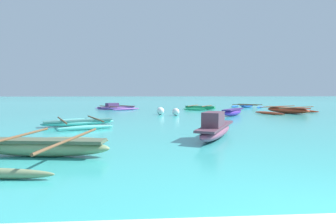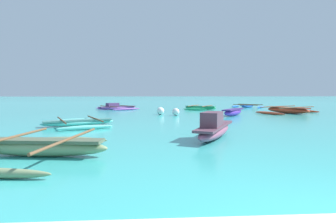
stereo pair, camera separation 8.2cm
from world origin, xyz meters
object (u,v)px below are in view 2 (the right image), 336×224
Objects in this scene: mooring_buoy_0 at (176,112)px; mooring_buoy_1 at (160,111)px; moored_boat_4 at (233,112)px; moored_boat_0 at (200,108)px; moored_boat_5 at (79,122)px; moored_boat_7 at (117,107)px; moored_boat_1 at (214,128)px; moored_boat_6 at (288,110)px; moored_boat_2 at (40,147)px; moored_boat_3 at (248,106)px.

mooring_buoy_1 reaches higher than mooring_buoy_0.
moored_boat_4 is 5.07× the size of mooring_buoy_1.
mooring_buoy_0 is (-2.98, -6.59, 0.08)m from moored_boat_0.
moored_boat_7 is (0.14, 12.66, 0.05)m from moored_boat_5.
mooring_buoy_1 is at bearing 35.64° from moored_boat_1.
moored_boat_1 is at bearing -65.60° from moored_boat_6.
moored_boat_6 is 9.08m from mooring_buoy_0.
mooring_buoy_0 is at bearing -93.08° from moored_boat_7.
moored_boat_6 is at bearing 4.66° from mooring_buoy_1.
moored_boat_1 is 5.58m from moored_boat_2.
moored_boat_3 is at bearing 11.17° from moored_boat_4.
mooring_buoy_0 is (-0.54, 9.25, -0.07)m from moored_boat_1.
moored_boat_4 reaches higher than moored_boat_3.
moored_boat_3 is at bearing 47.57° from mooring_buoy_0.
moored_boat_0 is at bearing -157.91° from moored_boat_6.
moored_boat_4 is 5.19m from mooring_buoy_1.
moored_boat_2 reaches higher than moored_boat_0.
mooring_buoy_1 reaches higher than moored_boat_4.
moored_boat_3 is 12.95m from mooring_buoy_0.
moored_boat_3 is 1.24× the size of moored_boat_4.
moored_boat_0 is 1.39× the size of moored_boat_4.
moored_boat_1 is at bearing -80.85° from mooring_buoy_1.
moored_boat_0 is 6.48m from moored_boat_3.
moored_boat_6 reaches higher than mooring_buoy_0.
mooring_buoy_1 is at bearing -96.47° from moored_boat_7.
moored_boat_0 is 19.72m from moored_boat_2.
moored_boat_1 is 0.87× the size of moored_boat_5.
moored_boat_1 is 6.51× the size of mooring_buoy_1.
moored_boat_5 is (-13.98, -14.99, -0.00)m from moored_boat_3.
moored_boat_7 is at bearing 87.20° from moored_boat_4.
mooring_buoy_1 reaches higher than moored_boat_3.
moored_boat_1 is 6.94m from moored_boat_5.
moored_boat_0 is 7.23m from mooring_buoy_0.
moored_boat_1 is 9.60m from moored_boat_4.
moored_boat_0 is at bearing 17.76° from moored_boat_1.
mooring_buoy_1 is at bearing 81.74° from moored_boat_2.
mooring_buoy_1 is (-5.09, 1.02, 0.01)m from moored_boat_4.
moored_boat_7 reaches higher than moored_boat_6.
moored_boat_4 is (8.52, 11.36, 0.04)m from moored_boat_2.
moored_boat_1 is at bearing -160.63° from moored_boat_3.
mooring_buoy_0 is at bearing 21.24° from moored_boat_5.
moored_boat_2 is at bearing 179.85° from moored_boat_4.
moored_boat_4 is 11.83m from moored_boat_7.
moored_boat_1 is 17.42m from moored_boat_7.
moored_boat_2 is at bearing -73.20° from moored_boat_6.
moored_boat_4 is at bearing 4.22° from moored_boat_5.
moored_boat_4 is at bearing -77.82° from moored_boat_7.
mooring_buoy_0 is (5.25, 5.43, 0.10)m from moored_boat_5.
moored_boat_3 is (8.20, 18.81, -0.17)m from moored_boat_1.
moored_boat_1 is 1.29× the size of moored_boat_4.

